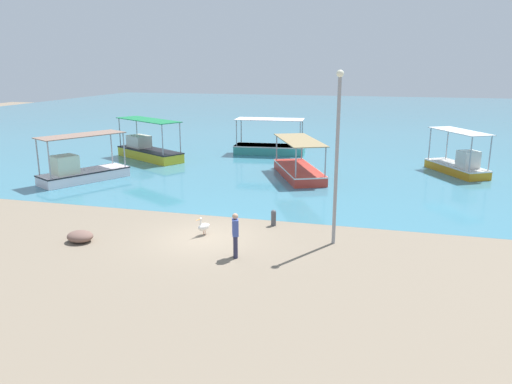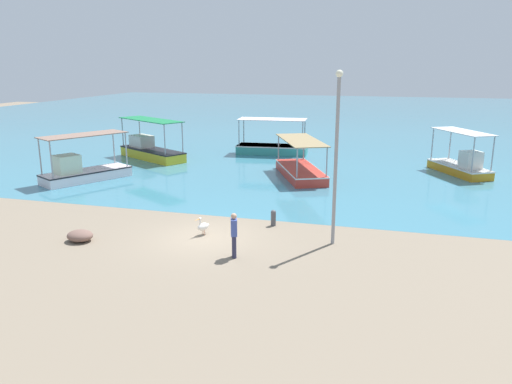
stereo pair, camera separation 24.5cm
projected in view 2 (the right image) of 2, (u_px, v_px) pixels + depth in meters
The scene contains 12 objects.
ground at pixel (204, 238), 20.42m from camera, with size 120.00×120.00×0.00m, color #7E6F5C.
harbor_water at pixel (337, 118), 65.20m from camera, with size 110.00×90.00×0.00m, color teal.
fishing_boat_near_left at pixel (300, 169), 31.23m from camera, with size 4.29×6.28×2.35m.
fishing_boat_center at pixel (461, 165), 31.94m from camera, with size 3.77×5.01×2.75m.
fishing_boat_far_left at pixel (272, 147), 39.16m from camera, with size 5.61×2.47×2.74m.
fishing_boat_outer at pixel (150, 150), 37.26m from camera, with size 6.26×4.66×2.93m.
fishing_boat_near_right at pixel (82, 170), 30.13m from camera, with size 4.11×5.51×2.81m.
pelican at pixel (203, 226), 20.69m from camera, with size 0.49×0.76×0.80m.
lamp_post at pixel (336, 151), 18.87m from camera, with size 0.28×0.28×6.71m.
mooring_bollard at pixel (273, 217), 21.87m from camera, with size 0.23×0.23×0.72m.
fisherman_standing at pixel (234, 234), 18.18m from camera, with size 0.34×0.45×1.69m.
net_pile at pixel (80, 236), 20.00m from camera, with size 1.06×0.90×0.46m, color brown.
Camera 2 is at (7.20, -18.02, 6.95)m, focal length 35.00 mm.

